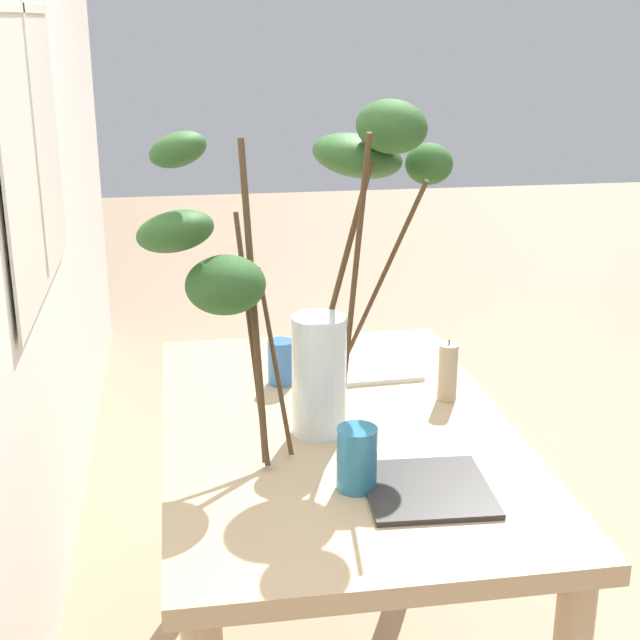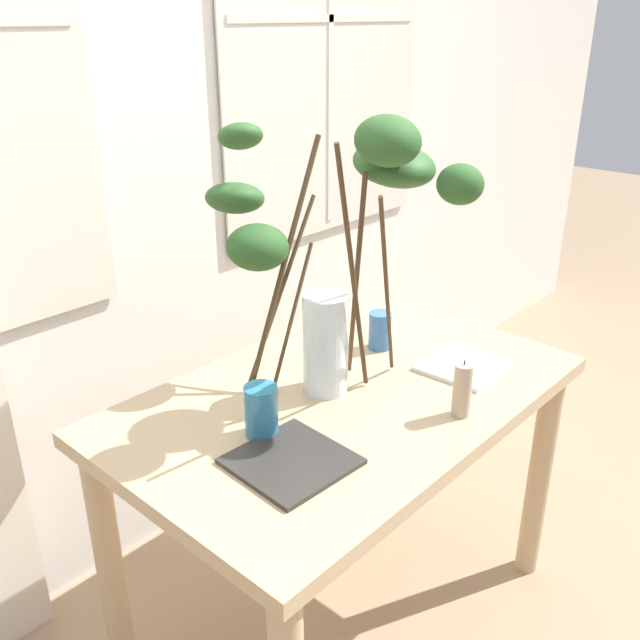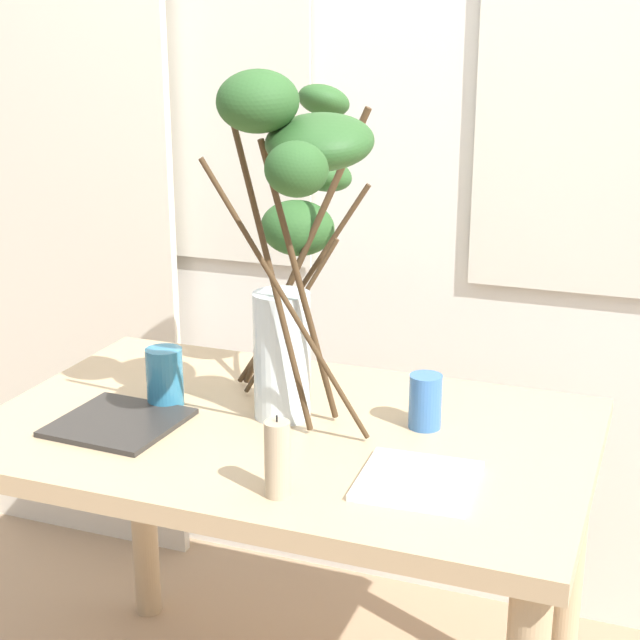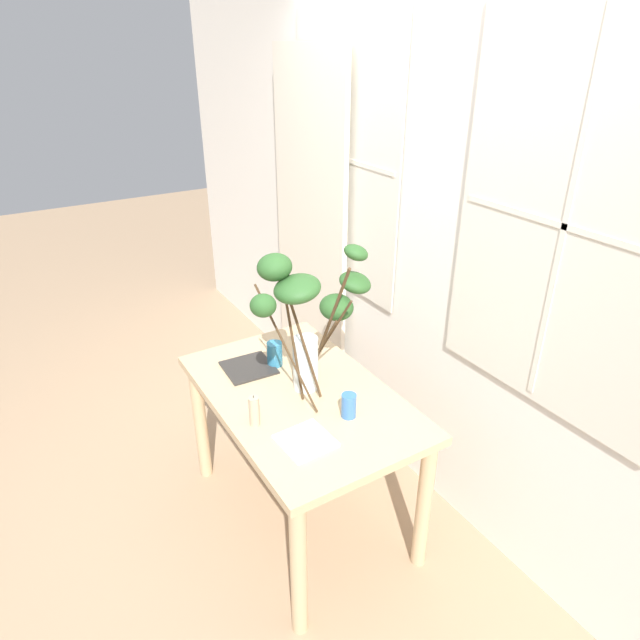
% 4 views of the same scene
% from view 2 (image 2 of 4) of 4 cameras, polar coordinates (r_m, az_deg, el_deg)
% --- Properties ---
extents(ground, '(14.00, 14.00, 0.00)m').
position_cam_2_polar(ground, '(2.31, 1.79, -22.77)').
color(ground, '#9E7F60').
extents(back_wall_with_windows, '(6.00, 0.14, 3.00)m').
position_cam_2_polar(back_wall_with_windows, '(2.17, -14.20, 18.63)').
color(back_wall_with_windows, silver).
rests_on(back_wall_with_windows, ground).
extents(dining_table, '(1.23, 0.77, 0.77)m').
position_cam_2_polar(dining_table, '(1.89, 2.04, -9.14)').
color(dining_table, tan).
rests_on(dining_table, ground).
extents(vase_with_branches, '(0.43, 0.72, 0.72)m').
position_cam_2_polar(vase_with_branches, '(1.70, 0.43, 7.05)').
color(vase_with_branches, silver).
rests_on(vase_with_branches, dining_table).
extents(drinking_glass_blue_left, '(0.08, 0.08, 0.13)m').
position_cam_2_polar(drinking_glass_blue_left, '(1.62, -4.84, -7.45)').
color(drinking_glass_blue_left, teal).
rests_on(drinking_glass_blue_left, dining_table).
extents(drinking_glass_blue_right, '(0.07, 0.07, 0.11)m').
position_cam_2_polar(drinking_glass_blue_right, '(2.04, 4.94, -0.85)').
color(drinking_glass_blue_right, '#386BAD').
rests_on(drinking_glass_blue_right, dining_table).
extents(plate_square_left, '(0.25, 0.25, 0.01)m').
position_cam_2_polar(plate_square_left, '(1.56, -2.39, -11.50)').
color(plate_square_left, '#2D2B28').
rests_on(plate_square_left, dining_table).
extents(plate_square_right, '(0.22, 0.22, 0.01)m').
position_cam_2_polar(plate_square_right, '(1.98, 11.57, -3.71)').
color(plate_square_right, white).
rests_on(plate_square_right, dining_table).
extents(pillar_candle, '(0.05, 0.05, 0.15)m').
position_cam_2_polar(pillar_candle, '(1.73, 11.59, -5.65)').
color(pillar_candle, tan).
rests_on(pillar_candle, dining_table).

